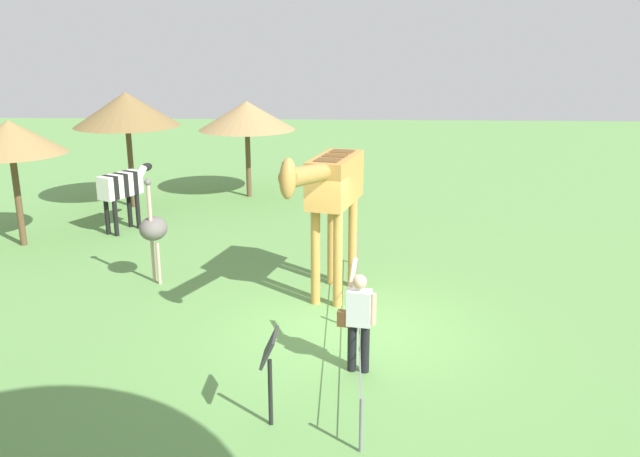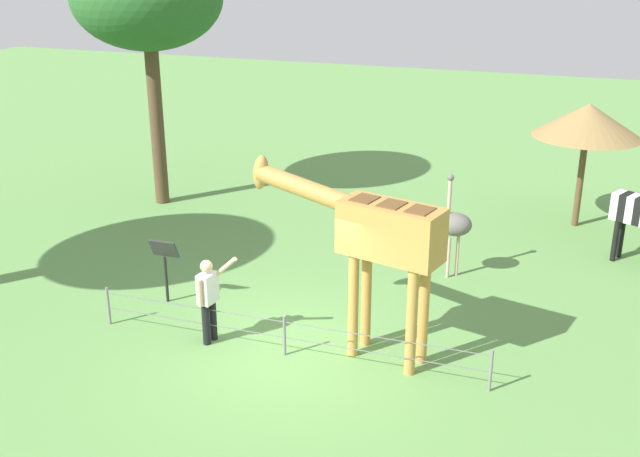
# 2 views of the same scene
# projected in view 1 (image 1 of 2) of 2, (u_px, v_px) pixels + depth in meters

# --- Properties ---
(ground_plane) EXTENTS (60.00, 60.00, 0.00)m
(ground_plane) POSITION_uv_depth(u_px,v_px,m) (345.00, 331.00, 11.61)
(ground_plane) COLOR #60934C
(giraffe) EXTENTS (3.65, 1.39, 3.24)m
(giraffe) POSITION_uv_depth(u_px,v_px,m) (331.00, 190.00, 12.35)
(giraffe) COLOR #BC8942
(giraffe) RESTS_ON ground_plane
(visitor) EXTENTS (0.71, 0.59, 1.68)m
(visitor) POSITION_uv_depth(u_px,v_px,m) (358.00, 317.00, 9.98)
(visitor) COLOR black
(visitor) RESTS_ON ground_plane
(zebra) EXTENTS (1.75, 1.07, 1.66)m
(zebra) POSITION_uv_depth(u_px,v_px,m) (123.00, 188.00, 17.22)
(zebra) COLOR black
(zebra) RESTS_ON ground_plane
(ostrich) EXTENTS (0.70, 0.56, 2.25)m
(ostrich) POSITION_uv_depth(u_px,v_px,m) (153.00, 229.00, 13.54)
(ostrich) COLOR #CC9E93
(ostrich) RESTS_ON ground_plane
(shade_hut_near) EXTENTS (3.01, 3.01, 3.03)m
(shade_hut_near) POSITION_uv_depth(u_px,v_px,m) (247.00, 116.00, 20.54)
(shade_hut_near) COLOR brown
(shade_hut_near) RESTS_ON ground_plane
(shade_hut_far) EXTENTS (3.06, 3.06, 3.41)m
(shade_hut_far) POSITION_uv_depth(u_px,v_px,m) (126.00, 110.00, 19.16)
(shade_hut_far) COLOR brown
(shade_hut_far) RESTS_ON ground_plane
(shade_hut_aside) EXTENTS (2.57, 2.57, 3.07)m
(shade_hut_aside) POSITION_uv_depth(u_px,v_px,m) (10.00, 138.00, 15.60)
(shade_hut_aside) COLOR brown
(shade_hut_aside) RESTS_ON ground_plane
(info_sign) EXTENTS (0.56, 0.21, 1.32)m
(info_sign) POSITION_uv_depth(u_px,v_px,m) (270.00, 360.00, 8.56)
(info_sign) COLOR black
(info_sign) RESTS_ON ground_plane
(wire_fence) EXTENTS (7.05, 0.05, 0.75)m
(wire_fence) POSITION_uv_depth(u_px,v_px,m) (358.00, 310.00, 11.48)
(wire_fence) COLOR slate
(wire_fence) RESTS_ON ground_plane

